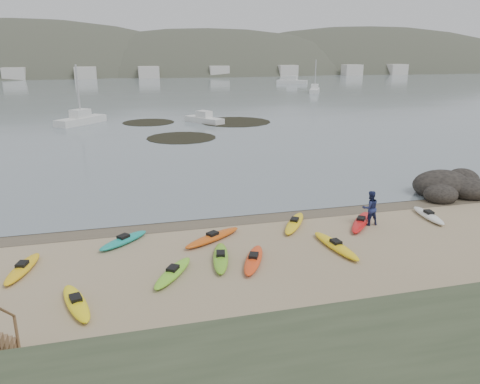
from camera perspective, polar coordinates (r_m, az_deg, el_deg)
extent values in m
plane|color=tan|center=(27.42, 0.00, -3.00)|extent=(600.00, 600.00, 0.00)
plane|color=brown|center=(27.15, 0.16, -3.20)|extent=(60.00, 60.00, 0.00)
plane|color=slate|center=(325.15, -13.98, 14.78)|extent=(1200.00, 1200.00, 0.00)
ellipsoid|color=yellow|center=(19.22, -19.34, -12.64)|extent=(1.57, 3.28, 0.34)
ellipsoid|color=yellow|center=(22.84, -24.97, -8.44)|extent=(1.49, 3.25, 0.34)
ellipsoid|color=yellow|center=(23.50, 11.59, -6.43)|extent=(1.18, 3.85, 0.34)
ellipsoid|color=#D45512|center=(24.03, -3.36, -5.55)|extent=(3.49, 2.60, 0.34)
ellipsoid|color=yellow|center=(26.08, 6.66, -3.80)|extent=(2.52, 3.36, 0.34)
ellipsoid|color=#70BC25|center=(21.77, -2.36, -8.02)|extent=(1.41, 3.45, 0.34)
ellipsoid|color=silver|center=(29.20, 21.98, -2.67)|extent=(1.00, 3.17, 0.34)
ellipsoid|color=#7BD32A|center=(20.59, -8.17, -9.72)|extent=(2.32, 3.06, 0.34)
ellipsoid|color=teal|center=(24.35, -14.00, -5.74)|extent=(2.76, 2.55, 0.34)
ellipsoid|color=#F04214|center=(21.57, 1.66, -8.26)|extent=(2.01, 3.26, 0.34)
ellipsoid|color=red|center=(26.92, 14.51, -3.57)|extent=(2.83, 3.29, 0.34)
imported|color=navy|center=(26.84, 15.57, -1.88)|extent=(0.96, 0.76, 1.96)
ellipsoid|color=black|center=(34.39, 23.26, 0.26)|extent=(3.97, 3.09, 1.98)
ellipsoid|color=black|center=(34.61, 26.21, -0.13)|extent=(2.87, 2.43, 1.54)
ellipsoid|color=black|center=(32.84, 23.22, -0.66)|extent=(2.20, 1.98, 1.32)
ellipsoid|color=black|center=(36.28, 25.35, 0.76)|extent=(2.43, 2.20, 1.76)
cylinder|color=black|center=(52.53, -7.15, 6.57)|extent=(7.69, 7.69, 0.04)
cylinder|color=black|center=(63.99, -0.59, 8.54)|extent=(9.56, 9.56, 0.04)
cylinder|color=black|center=(64.63, -11.09, 8.31)|extent=(6.90, 6.90, 0.04)
cube|color=silver|center=(65.32, -18.81, 8.26)|extent=(6.42, 6.97, 1.04)
cube|color=silver|center=(63.34, -4.39, 8.77)|extent=(4.71, 6.03, 0.85)
cube|color=silver|center=(111.22, 9.09, 12.14)|extent=(4.91, 7.29, 1.00)
cube|color=silver|center=(139.33, 6.37, 13.21)|extent=(8.74, 6.42, 1.22)
ellipsoid|color=#384235|center=(224.95, -24.68, 8.40)|extent=(220.00, 120.00, 80.00)
ellipsoid|color=#384235|center=(220.30, -3.77, 10.45)|extent=(200.00, 110.00, 68.00)
ellipsoid|color=#384235|center=(259.44, 14.87, 10.50)|extent=(230.00, 130.00, 76.00)
cube|color=beige|center=(173.76, -27.15, 12.69)|extent=(7.00, 5.00, 4.00)
cube|color=beige|center=(170.49, -19.06, 13.55)|extent=(7.00, 5.00, 4.00)
cube|color=beige|center=(170.57, -10.77, 14.15)|extent=(7.00, 5.00, 4.00)
cube|color=beige|center=(173.98, -2.62, 14.47)|extent=(7.00, 5.00, 4.00)
cube|color=beige|center=(180.55, 5.10, 14.51)|extent=(7.00, 5.00, 4.00)
cube|color=beige|center=(189.95, 12.15, 14.33)|extent=(7.00, 5.00, 4.00)
cube|color=beige|center=(201.78, 18.45, 13.99)|extent=(7.00, 5.00, 4.00)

